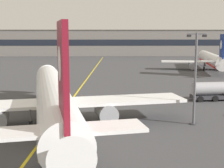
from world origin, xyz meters
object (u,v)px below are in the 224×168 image
Objects in this scene: airliner_background at (212,60)px; safety_cone_by_nose_gear at (82,97)px; airliner_foreground at (53,98)px; service_truck_catering_grey at (214,91)px; apron_lamp_post at (195,77)px.

safety_cone_by_nose_gear is (-34.89, -41.52, -2.80)m from airliner_background.
airliner_background reaches higher than safety_cone_by_nose_gear.
service_truck_catering_grey is at bearing 32.22° from airliner_foreground.
airliner_background is at bearing 49.96° from safety_cone_by_nose_gear.
airliner_foreground is 74.87× the size of safety_cone_by_nose_gear.
apron_lamp_post is 19.75× the size of safety_cone_by_nose_gear.
apron_lamp_post is 1.39× the size of service_truck_catering_grey.
airliner_foreground reaches higher than apron_lamp_post.
safety_cone_by_nose_gear is (-21.57, 1.74, -1.23)m from service_truck_catering_grey.
airliner_foreground is 17.03m from safety_cone_by_nose_gear.
safety_cone_by_nose_gear is at bearing 82.97° from airliner_foreground.
airliner_background is 68.34× the size of safety_cone_by_nose_gear.
safety_cone_by_nose_gear is (-14.52, 15.94, -5.46)m from apron_lamp_post.
airliner_foreground is 27.98m from service_truck_catering_grey.
apron_lamp_post is at bearing -116.37° from service_truck_catering_grey.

